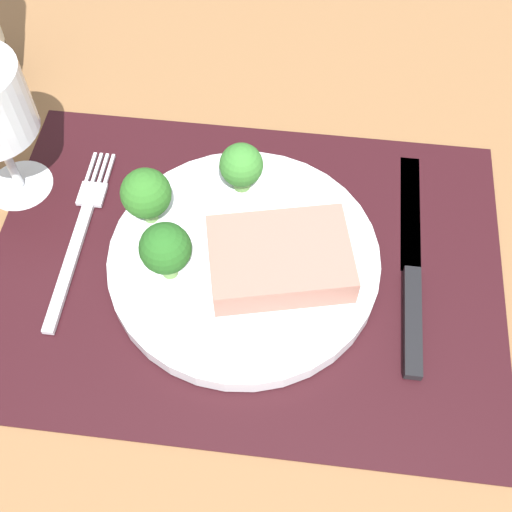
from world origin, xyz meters
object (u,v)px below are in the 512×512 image
(plate, at_px, (244,260))
(fork, at_px, (80,233))
(knife, at_px, (412,275))
(steak, at_px, (280,259))

(plate, height_order, fork, plate)
(plate, xyz_separation_m, knife, (0.14, 0.01, -0.00))
(plate, height_order, steak, steak)
(fork, relative_size, knife, 0.83)
(plate, bearing_deg, fork, 174.59)
(steak, bearing_deg, knife, 7.16)
(fork, bearing_deg, steak, -4.86)
(fork, bearing_deg, knife, 0.67)
(knife, bearing_deg, plate, -179.51)
(fork, bearing_deg, plate, -3.01)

